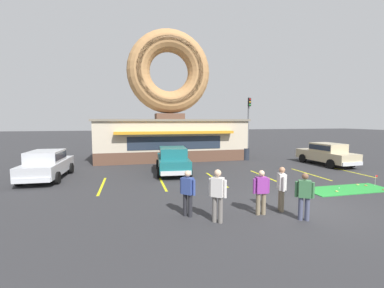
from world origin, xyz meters
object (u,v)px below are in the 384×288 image
Objects in this scene: traffic_light_pole at (249,116)px; pedestrian_blue_sweater_man at (261,190)px; car_silver at (47,164)px; pedestrian_clipboard_woman at (304,195)px; car_teal at (173,159)px; golf_ball at (339,188)px; car_champagne at (327,153)px; pedestrian_hooded_kid at (218,193)px; putting_flag_pin at (376,178)px; trash_bin at (246,154)px; pedestrian_leather_jacket_man at (282,187)px; pedestrian_beanie_man at (188,191)px.

pedestrian_blue_sweater_man is at bearing -114.62° from traffic_light_pole.
car_silver is 13.11m from pedestrian_clipboard_woman.
pedestrian_blue_sweater_man is at bearing -76.93° from car_teal.
car_teal reaches higher than pedestrian_blue_sweater_man.
car_champagne is at bearing 53.20° from golf_ball.
car_silver is 10.75m from pedestrian_hooded_kid.
golf_ball is at bearing -38.55° from car_teal.
car_teal reaches higher than putting_flag_pin.
pedestrian_blue_sweater_man reaches higher than trash_bin.
putting_flag_pin is at bearing -75.54° from trash_bin.
putting_flag_pin is at bearing -111.09° from car_champagne.
golf_ball is 0.01× the size of traffic_light_pole.
traffic_light_pole is at bearing 65.38° from pedestrian_blue_sweater_man.
traffic_light_pole reaches higher than pedestrian_leather_jacket_man.
car_silver is (-7.07, -0.08, 0.00)m from car_teal.
trash_bin is (-0.34, 9.44, 0.45)m from golf_ball.
car_teal and car_silver have the same top height.
car_silver reaches higher than pedestrian_clipboard_woman.
car_champagne is at bearing -37.22° from trash_bin.
putting_flag_pin is at bearing 24.75° from pedestrian_clipboard_woman.
trash_bin is at bearing 104.46° from putting_flag_pin.
putting_flag_pin is at bearing 15.90° from pedestrian_blue_sweater_man.
golf_ball is at bearing 12.32° from pedestrian_beanie_man.
pedestrian_leather_jacket_man reaches higher than pedestrian_blue_sweater_man.
trash_bin is (6.61, 11.87, -0.46)m from pedestrian_hooded_kid.
pedestrian_leather_jacket_man is (2.71, -7.60, 0.01)m from car_teal.
car_silver reaches higher than pedestrian_blue_sweater_man.
car_teal is at bearing -150.55° from trash_bin.
golf_ball is at bearing -87.95° from trash_bin.
pedestrian_beanie_man is (-9.86, -1.65, 0.43)m from putting_flag_pin.
car_teal is (-7.07, 5.64, 0.82)m from golf_ball.
pedestrian_blue_sweater_man is 0.27× the size of traffic_light_pole.
pedestrian_leather_jacket_man is at bearing 102.84° from pedestrian_clipboard_woman.
pedestrian_leather_jacket_man is (2.58, 0.46, -0.07)m from pedestrian_hooded_kid.
car_silver reaches higher than trash_bin.
putting_flag_pin is 6.77m from pedestrian_leather_jacket_man.
car_champagne is at bearing -82.89° from traffic_light_pole.
pedestrian_beanie_man is at bearing -170.48° from putting_flag_pin.
pedestrian_blue_sweater_man is at bearing -168.95° from pedestrian_leather_jacket_man.
pedestrian_clipboard_woman is at bearing -10.02° from pedestrian_hooded_kid.
car_champagne is 2.91× the size of pedestrian_leather_jacket_man.
pedestrian_hooded_kid is 0.30× the size of traffic_light_pole.
pedestrian_hooded_kid is at bearing -160.74° from golf_ball.
car_champagne is 2.98× the size of pedestrian_blue_sweater_man.
traffic_light_pole is (10.17, 10.48, 2.84)m from car_teal.
golf_ball is at bearing 22.12° from pedestrian_blue_sweater_man.
pedestrian_beanie_man reaches higher than trash_bin.
car_silver is at bearing -179.07° from car_champagne.
traffic_light_pole is at bearing 67.56° from pedestrian_leather_jacket_man.
pedestrian_hooded_kid is 1.76× the size of trash_bin.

